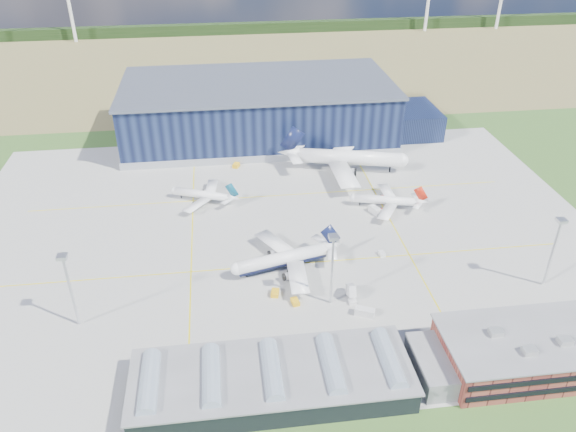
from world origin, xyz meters
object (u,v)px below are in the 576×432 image
(hangar, at_px, (264,112))
(airliner_navy, at_px, (282,253))
(gse_tug_a, at_px, (295,302))
(gse_tug_c, at_px, (236,165))
(gse_tug_b, at_px, (275,293))
(light_mast_center, at_px, (333,259))
(light_mast_east, at_px, (555,242))
(airliner_regional, at_px, (202,191))
(gse_van_a, at_px, (365,312))
(gse_van_c, at_px, (552,318))
(car_b, at_px, (464,334))
(gse_cart_a, at_px, (382,254))
(airstair, at_px, (351,293))
(airliner_widebody, at_px, (350,151))
(light_mast_west, at_px, (68,279))
(ops_building, at_px, (534,350))
(gse_van_b, at_px, (375,210))
(car_a, at_px, (475,330))
(airliner_red, at_px, (385,196))

(hangar, xyz_separation_m, airliner_navy, (-4.56, -106.80, -5.54))
(gse_tug_a, bearing_deg, gse_tug_c, 87.09)
(gse_tug_b, bearing_deg, light_mast_center, -6.66)
(gse_tug_b, bearing_deg, light_mast_east, 8.97)
(airliner_navy, height_order, airliner_regional, airliner_navy)
(gse_van_a, distance_m, gse_van_c, 51.13)
(car_b, bearing_deg, gse_cart_a, 5.07)
(airliner_navy, xyz_separation_m, airstair, (18.01, -16.51, -4.41))
(hangar, bearing_deg, gse_tug_c, -114.76)
(airliner_widebody, bearing_deg, light_mast_west, -124.16)
(airstair, distance_m, car_b, 32.91)
(light_mast_west, bearing_deg, gse_tug_c, 62.60)
(ops_building, xyz_separation_m, airstair, (-38.75, 31.49, -3.13))
(light_mast_east, bearing_deg, light_mast_west, 180.00)
(car_b, bearing_deg, hangar, 4.12)
(light_mast_center, height_order, gse_van_b, light_mast_center)
(ops_building, bearing_deg, hangar, 108.63)
(light_mast_center, xyz_separation_m, car_b, (32.75, -18.00, -14.83))
(ops_building, relative_size, car_a, 12.35)
(gse_tug_a, height_order, gse_tug_c, gse_tug_c)
(gse_van_b, relative_size, airstair, 0.99)
(light_mast_west, bearing_deg, gse_cart_a, 13.04)
(gse_van_a, bearing_deg, light_mast_west, 110.05)
(airstair, bearing_deg, gse_van_b, 68.29)
(car_b, bearing_deg, light_mast_west, 68.56)
(gse_van_b, bearing_deg, gse_van_c, -85.57)
(light_mast_center, bearing_deg, gse_tug_b, 160.48)
(light_mast_east, xyz_separation_m, gse_van_a, (-56.62, -6.67, -14.25))
(hangar, distance_m, gse_cart_a, 108.06)
(airliner_red, bearing_deg, light_mast_east, 139.87)
(gse_van_a, bearing_deg, gse_van_c, -75.61)
(light_mast_center, height_order, airstair, light_mast_center)
(gse_van_c, height_order, airstair, airstair)
(light_mast_center, distance_m, gse_van_c, 62.40)
(gse_van_c, xyz_separation_m, airstair, (-52.39, 17.49, 0.32))
(ops_building, distance_m, light_mast_west, 119.33)
(airliner_red, relative_size, gse_van_a, 5.34)
(gse_tug_c, relative_size, car_a, 0.97)
(gse_van_c, height_order, car_a, gse_van_c)
(airliner_regional, relative_size, car_a, 7.45)
(gse_tug_a, height_order, gse_tug_b, gse_tug_b)
(airliner_navy, distance_m, airliner_red, 53.57)
(airstair, bearing_deg, gse_van_c, -17.00)
(gse_tug_b, height_order, car_b, gse_tug_b)
(light_mast_center, distance_m, gse_van_a, 17.83)
(airliner_red, bearing_deg, airliner_regional, 4.51)
(light_mast_west, relative_size, airliner_regional, 0.83)
(airliner_widebody, bearing_deg, car_b, -70.77)
(airliner_regional, relative_size, gse_van_a, 5.14)
(light_mast_center, distance_m, airliner_widebody, 86.87)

